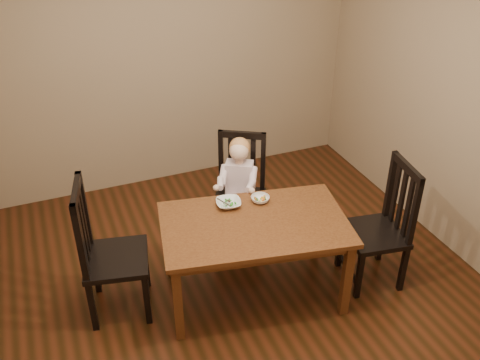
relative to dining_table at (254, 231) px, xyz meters
name	(u,v)px	position (x,y,z in m)	size (l,w,h in m)	color
room	(236,145)	(-0.13, 0.05, 0.73)	(4.01, 4.01, 2.71)	#451E0E
dining_table	(254,231)	(0.00, 0.00, 0.00)	(1.52, 1.07, 0.70)	#452110
chair_child	(240,191)	(0.18, 0.75, -0.13)	(0.59, 0.58, 1.01)	black
chair_left	(108,253)	(-1.07, 0.25, -0.08)	(0.55, 0.57, 1.12)	black
chair_right	(381,227)	(1.02, -0.20, -0.10)	(0.51, 0.52, 1.07)	black
toddler	(239,181)	(0.16, 0.70, 0.01)	(0.31, 0.39, 0.54)	white
bowl_peas	(229,203)	(-0.10, 0.28, 0.10)	(0.19, 0.19, 0.05)	white
bowl_veg	(260,199)	(0.15, 0.24, 0.10)	(0.15, 0.15, 0.05)	white
fork	(224,203)	(-0.15, 0.26, 0.13)	(0.09, 0.10, 0.05)	silver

